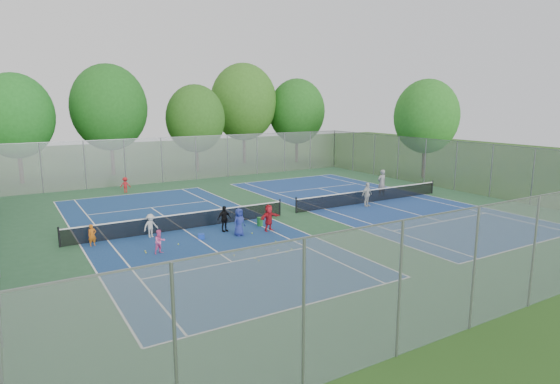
# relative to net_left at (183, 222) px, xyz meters

# --- Properties ---
(ground) EXTENTS (120.00, 120.00, 0.00)m
(ground) POSITION_rel_net_left_xyz_m (7.00, 0.00, -0.46)
(ground) COLOR #244B17
(ground) RESTS_ON ground
(court_pad) EXTENTS (32.00, 32.00, 0.01)m
(court_pad) POSITION_rel_net_left_xyz_m (7.00, 0.00, -0.45)
(court_pad) COLOR #295834
(court_pad) RESTS_ON ground
(court_left) EXTENTS (10.97, 23.77, 0.01)m
(court_left) POSITION_rel_net_left_xyz_m (0.00, 0.00, -0.44)
(court_left) COLOR navy
(court_left) RESTS_ON court_pad
(court_right) EXTENTS (10.97, 23.77, 0.01)m
(court_right) POSITION_rel_net_left_xyz_m (14.00, 0.00, -0.44)
(court_right) COLOR navy
(court_right) RESTS_ON court_pad
(net_left) EXTENTS (12.87, 0.10, 0.91)m
(net_left) POSITION_rel_net_left_xyz_m (0.00, 0.00, 0.00)
(net_left) COLOR black
(net_left) RESTS_ON ground
(net_right) EXTENTS (12.87, 0.10, 0.91)m
(net_right) POSITION_rel_net_left_xyz_m (14.00, 0.00, 0.00)
(net_right) COLOR black
(net_right) RESTS_ON ground
(fence_north) EXTENTS (32.00, 0.10, 4.00)m
(fence_north) POSITION_rel_net_left_xyz_m (7.00, 16.00, 1.54)
(fence_north) COLOR gray
(fence_north) RESTS_ON ground
(fence_south) EXTENTS (32.00, 0.10, 4.00)m
(fence_south) POSITION_rel_net_left_xyz_m (7.00, -16.00, 1.54)
(fence_south) COLOR gray
(fence_south) RESTS_ON ground
(fence_east) EXTENTS (0.10, 32.00, 4.00)m
(fence_east) POSITION_rel_net_left_xyz_m (23.00, 0.00, 1.54)
(fence_east) COLOR gray
(fence_east) RESTS_ON ground
(tree_nw) EXTENTS (6.40, 6.40, 9.58)m
(tree_nw) POSITION_rel_net_left_xyz_m (-7.00, 22.00, 5.44)
(tree_nw) COLOR #443326
(tree_nw) RESTS_ON ground
(tree_nl) EXTENTS (7.20, 7.20, 10.69)m
(tree_nl) POSITION_rel_net_left_xyz_m (1.00, 23.00, 6.09)
(tree_nl) COLOR #443326
(tree_nl) RESTS_ON ground
(tree_nc) EXTENTS (6.00, 6.00, 8.85)m
(tree_nc) POSITION_rel_net_left_xyz_m (9.00, 21.00, 4.94)
(tree_nc) COLOR #443326
(tree_nc) RESTS_ON ground
(tree_nr) EXTENTS (7.60, 7.60, 11.42)m
(tree_nr) POSITION_rel_net_left_xyz_m (16.00, 24.00, 6.59)
(tree_nr) COLOR #443326
(tree_nr) RESTS_ON ground
(tree_ne) EXTENTS (6.60, 6.60, 9.77)m
(tree_ne) POSITION_rel_net_left_xyz_m (22.00, 22.00, 5.51)
(tree_ne) COLOR #443326
(tree_ne) RESTS_ON ground
(tree_side_e) EXTENTS (6.00, 6.00, 9.20)m
(tree_side_e) POSITION_rel_net_left_xyz_m (26.00, 6.00, 5.29)
(tree_side_e) COLOR #443326
(tree_side_e) RESTS_ON ground
(ball_crate) EXTENTS (0.41, 0.41, 0.28)m
(ball_crate) POSITION_rel_net_left_xyz_m (0.18, -2.26, -0.32)
(ball_crate) COLOR #183DB5
(ball_crate) RESTS_ON ground
(ball_hopper) EXTENTS (0.31, 0.31, 0.52)m
(ball_hopper) POSITION_rel_net_left_xyz_m (4.07, -1.59, -0.19)
(ball_hopper) COLOR #258932
(ball_hopper) RESTS_ON ground
(student_a) EXTENTS (0.46, 0.36, 1.12)m
(student_a) POSITION_rel_net_left_xyz_m (-4.94, -0.60, 0.11)
(student_a) COLOR #D26513
(student_a) RESTS_ON ground
(student_b) EXTENTS (0.65, 0.56, 1.17)m
(student_b) POSITION_rel_net_left_xyz_m (-2.40, -3.50, 0.13)
(student_b) COLOR pink
(student_b) RESTS_ON ground
(student_c) EXTENTS (0.93, 0.69, 1.29)m
(student_c) POSITION_rel_net_left_xyz_m (-2.00, -0.60, 0.19)
(student_c) COLOR beige
(student_c) RESTS_ON ground
(student_d) EXTENTS (0.90, 0.49, 1.46)m
(student_d) POSITION_rel_net_left_xyz_m (1.82, -1.58, 0.28)
(student_d) COLOR black
(student_d) RESTS_ON ground
(student_e) EXTENTS (0.84, 0.67, 1.51)m
(student_e) POSITION_rel_net_left_xyz_m (2.17, -2.75, 0.30)
(student_e) COLOR navy
(student_e) RESTS_ON ground
(student_f) EXTENTS (1.47, 0.74, 1.51)m
(student_f) POSITION_rel_net_left_xyz_m (4.00, -2.76, 0.30)
(student_f) COLOR red
(student_f) RESTS_ON ground
(child_far_baseline) EXTENTS (0.91, 0.71, 1.24)m
(child_far_baseline) POSITION_rel_net_left_xyz_m (-0.18, 12.86, 0.17)
(child_far_baseline) COLOR #AE181C
(child_far_baseline) RESTS_ON ground
(instructor) EXTENTS (0.77, 0.52, 2.03)m
(instructor) POSITION_rel_net_left_xyz_m (16.32, 1.39, 0.56)
(instructor) COLOR gray
(instructor) RESTS_ON ground
(teen_court_b) EXTENTS (1.04, 0.58, 1.67)m
(teen_court_b) POSITION_rel_net_left_xyz_m (12.87, -0.85, 0.38)
(teen_court_b) COLOR silver
(teen_court_b) RESTS_ON ground
(tennis_ball_0) EXTENTS (0.07, 0.07, 0.07)m
(tennis_ball_0) POSITION_rel_net_left_xyz_m (1.08, -6.58, -0.42)
(tennis_ball_0) COLOR #E7F338
(tennis_ball_0) RESTS_ON ground
(tennis_ball_1) EXTENTS (0.07, 0.07, 0.07)m
(tennis_ball_1) POSITION_rel_net_left_xyz_m (2.82, -6.57, -0.42)
(tennis_ball_1) COLOR #B8DD33
(tennis_ball_1) RESTS_ON ground
(tennis_ball_2) EXTENTS (0.07, 0.07, 0.07)m
(tennis_ball_2) POSITION_rel_net_left_xyz_m (1.13, -5.17, -0.42)
(tennis_ball_2) COLOR #BACF30
(tennis_ball_2) RESTS_ON ground
(tennis_ball_3) EXTENTS (0.07, 0.07, 0.07)m
(tennis_ball_3) POSITION_rel_net_left_xyz_m (-2.96, -2.91, -0.42)
(tennis_ball_3) COLOR gold
(tennis_ball_3) RESTS_ON ground
(tennis_ball_4) EXTENTS (0.07, 0.07, 0.07)m
(tennis_ball_4) POSITION_rel_net_left_xyz_m (2.60, -6.10, -0.42)
(tennis_ball_4) COLOR yellow
(tennis_ball_4) RESTS_ON ground
(tennis_ball_5) EXTENTS (0.07, 0.07, 0.07)m
(tennis_ball_5) POSITION_rel_net_left_xyz_m (3.24, -6.33, -0.42)
(tennis_ball_5) COLOR #C7F338
(tennis_ball_5) RESTS_ON ground
(tennis_ball_6) EXTENTS (0.07, 0.07, 0.07)m
(tennis_ball_6) POSITION_rel_net_left_xyz_m (3.23, -4.82, -0.42)
(tennis_ball_6) COLOR #A6C82E
(tennis_ball_6) RESTS_ON ground
(tennis_ball_7) EXTENTS (0.07, 0.07, 0.07)m
(tennis_ball_7) POSITION_rel_net_left_xyz_m (2.90, -2.84, -0.42)
(tennis_ball_7) COLOR #BBE535
(tennis_ball_7) RESTS_ON ground
(tennis_ball_8) EXTENTS (0.07, 0.07, 0.07)m
(tennis_ball_8) POSITION_rel_net_left_xyz_m (-2.99, -3.19, -0.42)
(tennis_ball_8) COLOR gold
(tennis_ball_8) RESTS_ON ground
(tennis_ball_9) EXTENTS (0.07, 0.07, 0.07)m
(tennis_ball_9) POSITION_rel_net_left_xyz_m (0.44, -5.71, -0.42)
(tennis_ball_9) COLOR #B0C72E
(tennis_ball_9) RESTS_ON ground
(tennis_ball_10) EXTENTS (0.07, 0.07, 0.07)m
(tennis_ball_10) POSITION_rel_net_left_xyz_m (-1.22, -2.67, -0.42)
(tennis_ball_10) COLOR #CFF338
(tennis_ball_10) RESTS_ON ground
(tennis_ball_11) EXTENTS (0.07, 0.07, 0.07)m
(tennis_ball_11) POSITION_rel_net_left_xyz_m (1.08, -6.95, -0.42)
(tennis_ball_11) COLOR #BBD130
(tennis_ball_11) RESTS_ON ground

